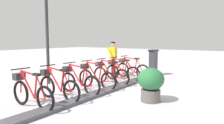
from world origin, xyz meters
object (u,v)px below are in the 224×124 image
at_px(bike_docked_2, 109,74).
at_px(bike_docked_4, 78,81).
at_px(bike_docked_0, 131,69).
at_px(bike_docked_6, 30,92).
at_px(worker_near_rack, 113,57).
at_px(planter_bush, 151,83).
at_px(bike_docked_3, 95,77).
at_px(bike_docked_5, 57,86).
at_px(lamp_post, 47,20).
at_px(bike_docked_1, 121,71).
at_px(payment_kiosk, 153,62).

relative_size(bike_docked_2, bike_docked_4, 1.00).
height_order(bike_docked_2, bike_docked_4, same).
xyz_separation_m(bike_docked_0, bike_docked_6, (0.00, 5.23, 0.00)).
bearing_deg(bike_docked_4, worker_near_rack, -72.91).
relative_size(bike_docked_2, bike_docked_6, 1.00).
xyz_separation_m(bike_docked_2, planter_bush, (-2.31, 1.17, 0.11)).
xyz_separation_m(bike_docked_3, planter_bush, (-2.31, 0.30, 0.11)).
height_order(bike_docked_5, worker_near_rack, worker_near_rack).
relative_size(bike_docked_5, lamp_post, 0.45).
bearing_deg(planter_bush, bike_docked_1, -41.45).
distance_m(bike_docked_5, worker_near_rack, 4.69).
height_order(bike_docked_3, bike_docked_5, same).
distance_m(bike_docked_4, bike_docked_6, 1.74).
bearing_deg(bike_docked_3, bike_docked_6, 90.00).
distance_m(bike_docked_0, bike_docked_5, 4.36).
bearing_deg(bike_docked_5, bike_docked_0, -90.00).
xyz_separation_m(bike_docked_0, bike_docked_1, (0.00, 0.87, 0.00)).
bearing_deg(bike_docked_6, bike_docked_5, -90.00).
distance_m(worker_near_rack, planter_bush, 4.63).
height_order(bike_docked_2, bike_docked_5, same).
bearing_deg(planter_bush, worker_near_rack, -41.87).
distance_m(payment_kiosk, bike_docked_5, 5.58).
relative_size(bike_docked_1, planter_bush, 1.77).
height_order(payment_kiosk, bike_docked_0, payment_kiosk).
relative_size(bike_docked_3, planter_bush, 1.77).
bearing_deg(bike_docked_6, worker_near_rack, -78.25).
bearing_deg(bike_docked_6, bike_docked_3, -90.00).
relative_size(payment_kiosk, bike_docked_5, 0.74).
height_order(bike_docked_1, planter_bush, bike_docked_1).
xyz_separation_m(bike_docked_0, bike_docked_4, (0.00, 3.49, 0.00)).
bearing_deg(bike_docked_6, bike_docked_2, -90.00).
xyz_separation_m(payment_kiosk, bike_docked_6, (0.57, 6.41, -0.24)).
bearing_deg(planter_bush, bike_docked_6, 45.05).
bearing_deg(bike_docked_3, bike_docked_1, -90.00).
relative_size(bike_docked_2, lamp_post, 0.45).
bearing_deg(bike_docked_3, bike_docked_2, -90.00).
height_order(bike_docked_1, bike_docked_2, same).
distance_m(lamp_post, planter_bush, 4.83).
bearing_deg(lamp_post, planter_bush, -178.44).
height_order(bike_docked_0, bike_docked_2, same).
bearing_deg(bike_docked_6, bike_docked_1, -90.00).
bearing_deg(bike_docked_0, bike_docked_1, 90.00).
bearing_deg(bike_docked_0, lamp_post, 55.48).
xyz_separation_m(bike_docked_4, bike_docked_5, (0.00, 0.87, 0.00)).
bearing_deg(payment_kiosk, bike_docked_2, 78.95).
distance_m(bike_docked_2, bike_docked_3, 0.87).
height_order(bike_docked_3, worker_near_rack, worker_near_rack).
distance_m(bike_docked_1, bike_docked_2, 0.87).
height_order(bike_docked_6, lamp_post, lamp_post).
xyz_separation_m(bike_docked_0, bike_docked_2, (0.00, 1.74, 0.00)).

